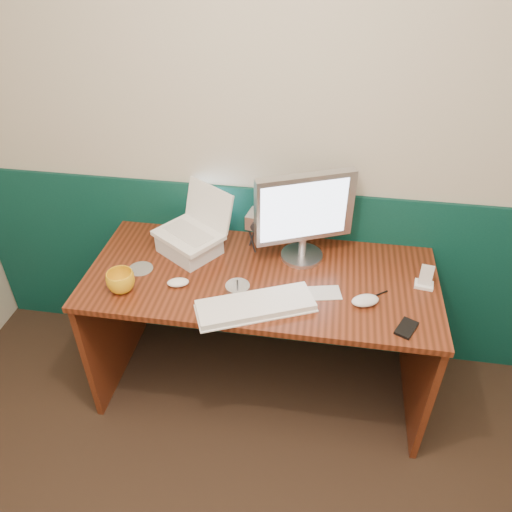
% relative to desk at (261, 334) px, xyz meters
% --- Properties ---
extents(back_wall, '(3.50, 0.04, 2.50)m').
position_rel_desk_xyz_m(back_wall, '(0.11, 0.37, 0.88)').
color(back_wall, '#BDB5A0').
rests_on(back_wall, ground).
extents(wainscot, '(3.48, 0.02, 1.00)m').
position_rel_desk_xyz_m(wainscot, '(0.11, 0.36, 0.12)').
color(wainscot, '#072F2D').
rests_on(wainscot, ground).
extents(desk, '(1.60, 0.70, 0.75)m').
position_rel_desk_xyz_m(desk, '(0.00, 0.00, 0.00)').
color(desk, '#3C180B').
rests_on(desk, ground).
extents(laptop_riser, '(0.33, 0.32, 0.09)m').
position_rel_desk_xyz_m(laptop_riser, '(-0.37, 0.13, 0.42)').
color(laptop_riser, silver).
rests_on(laptop_riser, desk).
extents(laptop, '(0.37, 0.35, 0.25)m').
position_rel_desk_xyz_m(laptop, '(-0.37, 0.13, 0.59)').
color(laptop, white).
rests_on(laptop, laptop_riser).
extents(monitor, '(0.47, 0.30, 0.46)m').
position_rel_desk_xyz_m(monitor, '(0.17, 0.17, 0.60)').
color(monitor, '#B7B7BC').
rests_on(monitor, desk).
extents(keyboard, '(0.51, 0.35, 0.03)m').
position_rel_desk_xyz_m(keyboard, '(0.01, -0.23, 0.39)').
color(keyboard, white).
rests_on(keyboard, desk).
extents(mouse_right, '(0.14, 0.11, 0.04)m').
position_rel_desk_xyz_m(mouse_right, '(0.46, -0.12, 0.40)').
color(mouse_right, silver).
rests_on(mouse_right, desk).
extents(mouse_left, '(0.11, 0.08, 0.03)m').
position_rel_desk_xyz_m(mouse_left, '(-0.36, -0.13, 0.39)').
color(mouse_left, white).
rests_on(mouse_left, desk).
extents(mug, '(0.15, 0.15, 0.10)m').
position_rel_desk_xyz_m(mug, '(-0.59, -0.20, 0.42)').
color(mug, gold).
rests_on(mug, desk).
extents(camcorder, '(0.11, 0.14, 0.20)m').
position_rel_desk_xyz_m(camcorder, '(-0.06, 0.21, 0.48)').
color(camcorder, '#AFB0B4').
rests_on(camcorder, desk).
extents(cd_spindle, '(0.11, 0.11, 0.02)m').
position_rel_desk_xyz_m(cd_spindle, '(-0.09, -0.11, 0.39)').
color(cd_spindle, silver).
rests_on(cd_spindle, desk).
extents(cd_loose_a, '(0.12, 0.12, 0.00)m').
position_rel_desk_xyz_m(cd_loose_a, '(-0.56, -0.04, 0.38)').
color(cd_loose_a, '#B2B9C3').
rests_on(cd_loose_a, desk).
extents(pen, '(0.11, 0.08, 0.01)m').
position_rel_desk_xyz_m(pen, '(0.51, -0.06, 0.38)').
color(pen, black).
rests_on(pen, desk).
extents(papers, '(0.16, 0.12, 0.00)m').
position_rel_desk_xyz_m(papers, '(0.29, -0.08, 0.38)').
color(papers, silver).
rests_on(papers, desk).
extents(dock, '(0.09, 0.07, 0.02)m').
position_rel_desk_xyz_m(dock, '(0.73, 0.04, 0.38)').
color(dock, white).
rests_on(dock, desk).
extents(music_player, '(0.06, 0.04, 0.10)m').
position_rel_desk_xyz_m(music_player, '(0.73, 0.04, 0.44)').
color(music_player, silver).
rests_on(music_player, dock).
extents(pda, '(0.11, 0.13, 0.01)m').
position_rel_desk_xyz_m(pda, '(0.63, -0.25, 0.38)').
color(pda, black).
rests_on(pda, desk).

